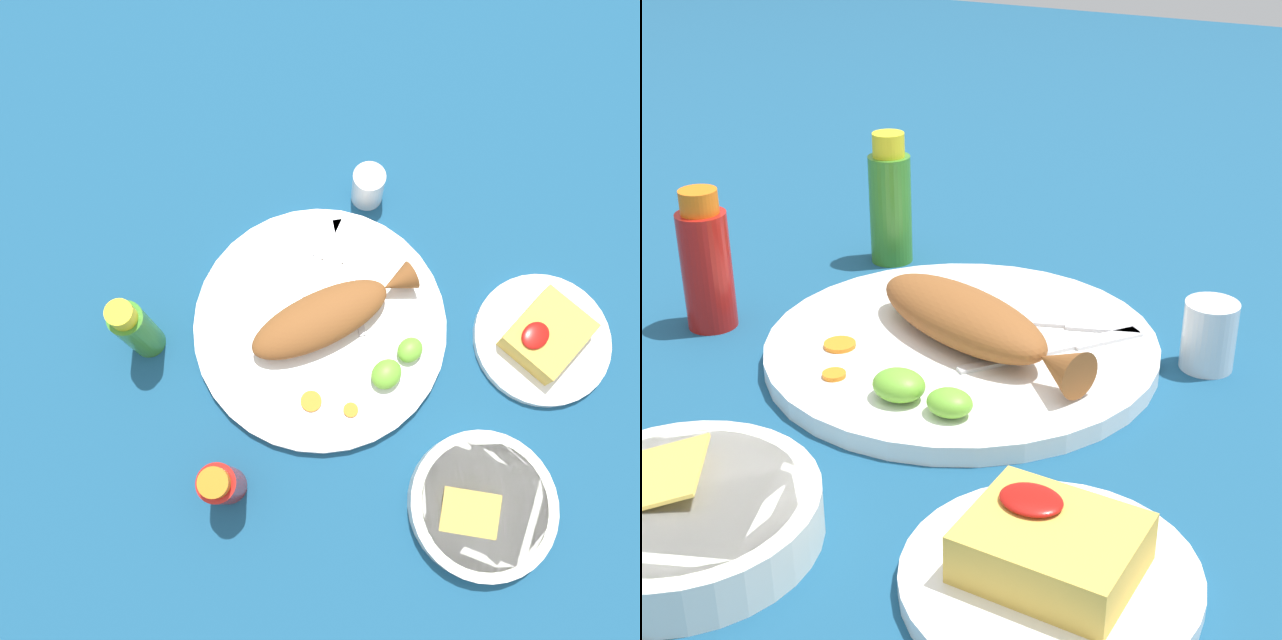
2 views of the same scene
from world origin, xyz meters
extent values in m
plane|color=navy|center=(0.00, 0.00, 0.00)|extent=(4.00, 4.00, 0.00)
cylinder|color=white|center=(0.00, 0.00, 0.01)|extent=(0.37, 0.37, 0.02)
ellipsoid|color=brown|center=(0.00, 0.00, 0.04)|extent=(0.22, 0.15, 0.05)
cone|color=brown|center=(-0.12, 0.04, 0.04)|extent=(0.06, 0.06, 0.04)
cube|color=silver|center=(-0.02, -0.05, 0.02)|extent=(0.11, 0.05, 0.00)
cube|color=silver|center=(-0.11, -0.08, 0.02)|extent=(0.07, 0.04, 0.00)
cube|color=silver|center=(-0.06, 0.01, 0.02)|extent=(0.08, 0.10, 0.00)
cube|color=silver|center=(-0.12, -0.06, 0.02)|extent=(0.06, 0.07, 0.00)
cylinder|color=orange|center=(0.09, 0.07, 0.02)|extent=(0.03, 0.03, 0.00)
cylinder|color=orange|center=(0.06, 0.12, 0.02)|extent=(0.02, 0.02, 0.00)
ellipsoid|color=#6BB233|center=(-0.01, 0.12, 0.03)|extent=(0.05, 0.04, 0.03)
ellipsoid|color=#6BB233|center=(-0.06, 0.12, 0.03)|extent=(0.04, 0.03, 0.02)
cylinder|color=#B21914|center=(0.25, 0.06, 0.06)|extent=(0.05, 0.05, 0.12)
cylinder|color=orange|center=(0.25, 0.06, 0.13)|extent=(0.04, 0.04, 0.02)
cylinder|color=#3D8428|center=(0.19, -0.17, 0.06)|extent=(0.05, 0.05, 0.12)
cylinder|color=yellow|center=(0.19, -0.17, 0.14)|extent=(0.04, 0.04, 0.03)
cylinder|color=silver|center=(-0.20, -0.09, 0.03)|extent=(0.05, 0.05, 0.06)
cylinder|color=white|center=(-0.20, -0.09, 0.01)|extent=(0.04, 0.04, 0.03)
cylinder|color=white|center=(-0.21, 0.25, 0.01)|extent=(0.20, 0.20, 0.01)
cube|color=gold|center=(-0.21, 0.25, 0.03)|extent=(0.11, 0.09, 0.04)
ellipsoid|color=#AD140F|center=(-0.18, 0.23, 0.05)|extent=(0.04, 0.03, 0.01)
cylinder|color=white|center=(0.03, 0.33, 0.02)|extent=(0.19, 0.19, 0.04)
cylinder|color=olive|center=(0.03, 0.33, 0.03)|extent=(0.17, 0.17, 0.01)
cube|color=gold|center=(0.07, 0.33, 0.04)|extent=(0.11, 0.11, 0.02)
camera|label=1|loc=(0.18, 0.17, 0.88)|focal=35.00mm
camera|label=2|loc=(-0.40, 0.70, 0.43)|focal=55.00mm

